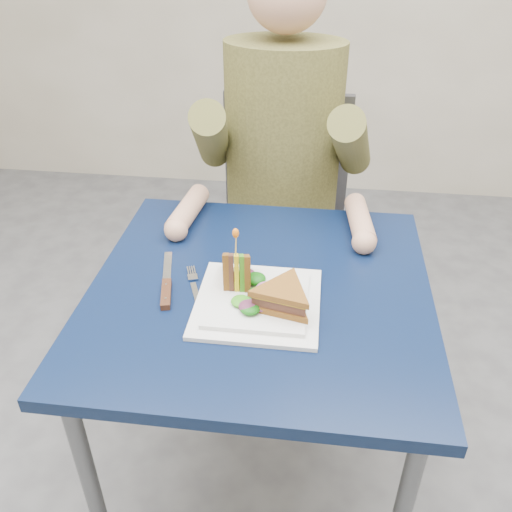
# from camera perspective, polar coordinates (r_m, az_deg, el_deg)

# --- Properties ---
(ground) EXTENTS (4.00, 4.00, 0.00)m
(ground) POSITION_cam_1_polar(r_m,az_deg,el_deg) (1.74, 0.31, -22.84)
(ground) COLOR #555557
(ground) RESTS_ON ground
(table) EXTENTS (0.75, 0.75, 0.73)m
(table) POSITION_cam_1_polar(r_m,az_deg,el_deg) (1.25, 0.40, -6.15)
(table) COLOR black
(table) RESTS_ON ground
(chair) EXTENTS (0.42, 0.40, 0.93)m
(chair) POSITION_cam_1_polar(r_m,az_deg,el_deg) (1.86, 2.83, 4.26)
(chair) COLOR #47474C
(chair) RESTS_ON ground
(diner) EXTENTS (0.54, 0.59, 0.74)m
(diner) POSITION_cam_1_polar(r_m,az_deg,el_deg) (1.60, 2.86, 14.02)
(diner) COLOR #4D4A23
(diner) RESTS_ON chair
(plate) EXTENTS (0.26, 0.26, 0.02)m
(plate) POSITION_cam_1_polar(r_m,az_deg,el_deg) (1.14, 0.18, -4.80)
(plate) COLOR white
(plate) RESTS_ON table
(sandwich_flat) EXTENTS (0.18, 0.18, 0.05)m
(sandwich_flat) POSITION_cam_1_polar(r_m,az_deg,el_deg) (1.10, 2.88, -4.35)
(sandwich_flat) COLOR brown
(sandwich_flat) RESTS_ON plate
(sandwich_upright) EXTENTS (0.08, 0.13, 0.13)m
(sandwich_upright) POSITION_cam_1_polar(r_m,az_deg,el_deg) (1.16, -2.07, -1.48)
(sandwich_upright) COLOR brown
(sandwich_upright) RESTS_ON plate
(fork) EXTENTS (0.08, 0.17, 0.01)m
(fork) POSITION_cam_1_polar(r_m,az_deg,el_deg) (1.19, -6.39, -3.65)
(fork) COLOR silver
(fork) RESTS_ON table
(knife) EXTENTS (0.07, 0.22, 0.02)m
(knife) POSITION_cam_1_polar(r_m,az_deg,el_deg) (1.20, -9.42, -3.42)
(knife) COLOR silver
(knife) RESTS_ON table
(toothpick) EXTENTS (0.01, 0.01, 0.06)m
(toothpick) POSITION_cam_1_polar(r_m,az_deg,el_deg) (1.12, -2.13, 1.20)
(toothpick) COLOR tan
(toothpick) RESTS_ON sandwich_upright
(toothpick_frill) EXTENTS (0.01, 0.01, 0.02)m
(toothpick_frill) POSITION_cam_1_polar(r_m,az_deg,el_deg) (1.11, -2.16, 2.42)
(toothpick_frill) COLOR orange
(toothpick_frill) RESTS_ON sandwich_upright
(lettuce_spill) EXTENTS (0.15, 0.13, 0.02)m
(lettuce_spill) POSITION_cam_1_polar(r_m,az_deg,el_deg) (1.14, 0.50, -3.68)
(lettuce_spill) COLOR #337A14
(lettuce_spill) RESTS_ON plate
(onion_ring) EXTENTS (0.04, 0.04, 0.02)m
(onion_ring) POSITION_cam_1_polar(r_m,az_deg,el_deg) (1.13, 0.97, -3.67)
(onion_ring) COLOR #9E4C7A
(onion_ring) RESTS_ON plate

